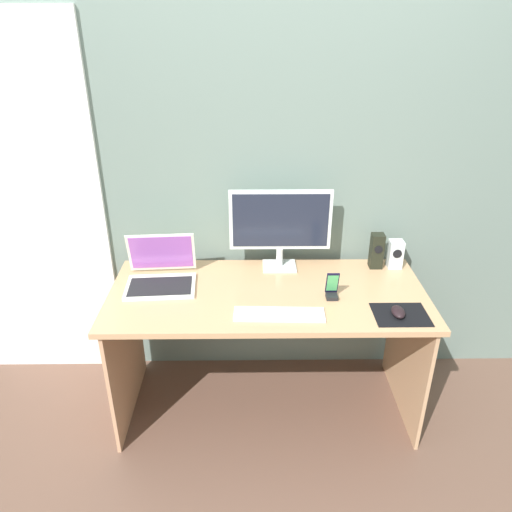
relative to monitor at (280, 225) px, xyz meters
The scene contains 12 objects.
ground_plane 1.03m from the monitor, 105.50° to the right, with size 8.00×8.00×0.00m, color brown.
wall_back 0.31m from the monitor, 116.39° to the left, with size 6.00×0.04×2.50m, color slate.
door_left 1.36m from the monitor, behind, with size 0.82×0.02×2.02m, color white.
desk 0.48m from the monitor, 105.50° to the right, with size 1.58×0.70×0.74m.
monitor is the anchor object (origin of this frame).
speaker_right 0.65m from the monitor, ahead, with size 0.07×0.07×0.15m.
speaker_near_monitor 0.54m from the monitor, ahead, with size 0.07×0.07×0.19m.
laptop 0.67m from the monitor, 164.49° to the right, with size 0.36×0.32×0.24m.
keyboard_external 0.53m from the monitor, 93.25° to the right, with size 0.42×0.12×0.01m, color white.
mousepad 0.76m from the monitor, 41.85° to the right, with size 0.25×0.20×0.00m, color black.
mouse 0.74m from the monitor, 43.13° to the right, with size 0.06×0.10×0.04m, color black.
phone_in_dock 0.45m from the monitor, 53.53° to the right, with size 0.06×0.06×0.14m.
Camera 1 is at (-0.08, -2.08, 1.98)m, focal length 34.09 mm.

